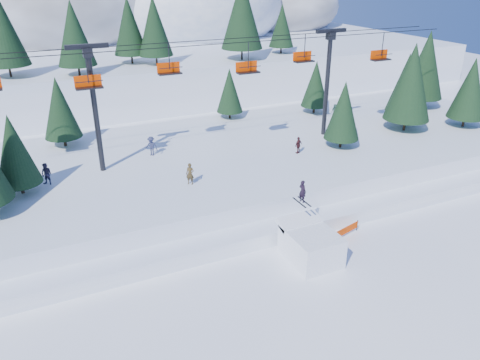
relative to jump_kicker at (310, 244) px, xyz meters
name	(u,v)px	position (x,y,z in m)	size (l,w,h in m)	color
ground	(309,288)	(-1.78, -2.73, -1.14)	(160.00, 160.00, 0.00)	white
mid_shelf	(204,166)	(-1.78, 15.27, 0.11)	(70.00, 22.00, 2.50)	white
berm	(252,222)	(-1.78, 5.27, -0.59)	(70.00, 6.00, 1.10)	white
mountain_ridge	(66,18)	(-6.87, 70.59, 8.50)	(119.00, 60.00, 26.46)	white
jump_kicker	(310,244)	(0.00, 0.00, 0.00)	(3.05, 4.31, 5.18)	white
chairlift	(219,77)	(-0.11, 15.32, 8.18)	(46.00, 3.21, 10.28)	black
conifer_stand	(239,102)	(1.79, 15.31, 5.72)	(63.71, 17.01, 8.99)	black
distant_skiers	(187,149)	(-3.48, 15.00, 2.21)	(31.72, 10.73, 1.77)	#29253C
banner_near	(345,231)	(3.87, 1.24, -0.60)	(2.76, 0.79, 0.90)	black
banner_far	(380,207)	(8.59, 3.09, -0.60)	(2.78, 0.71, 0.90)	black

